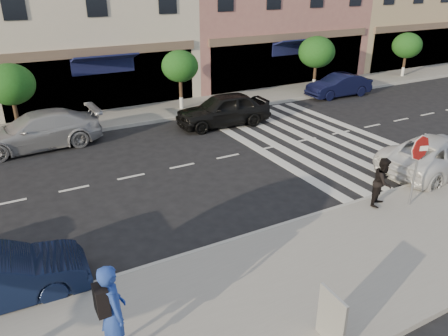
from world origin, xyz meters
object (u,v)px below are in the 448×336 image
(photographer, at_px, (113,311))
(car_near_right, at_px, (439,154))
(walker, at_px, (383,182))
(car_far_right, at_px, (339,85))
(car_far_left, at_px, (37,131))
(poster_board, at_px, (332,319))
(car_far_mid, at_px, (223,110))
(stop_sign, at_px, (419,154))

(photographer, bearing_deg, car_near_right, -77.33)
(walker, relative_size, car_far_right, 0.38)
(walker, relative_size, car_far_left, 0.30)
(car_near_right, distance_m, car_far_left, 15.76)
(poster_board, relative_size, car_far_mid, 0.25)
(walker, xyz_separation_m, poster_board, (-5.12, -3.50, -0.21))
(stop_sign, xyz_separation_m, poster_board, (-5.93, -3.04, -1.10))
(car_near_right, bearing_deg, car_far_right, -26.80)
(car_near_right, xyz_separation_m, car_far_left, (-12.44, 9.68, 0.07))
(car_far_left, bearing_deg, car_far_right, 89.83)
(stop_sign, distance_m, walker, 1.29)
(poster_board, distance_m, car_far_right, 19.93)
(stop_sign, distance_m, car_far_mid, 10.16)
(photographer, bearing_deg, walker, -78.16)
(car_near_right, distance_m, car_far_right, 11.03)
(car_near_right, height_order, car_far_left, car_far_left)
(stop_sign, xyz_separation_m, car_far_left, (-9.24, 11.14, -1.07))
(poster_board, relative_size, car_far_right, 0.29)
(photographer, xyz_separation_m, poster_board, (3.62, -1.74, -0.41))
(car_far_left, bearing_deg, car_far_mid, 80.95)
(walker, xyz_separation_m, car_far_right, (8.46, 11.09, -0.26))
(photographer, bearing_deg, car_far_mid, -36.40)
(poster_board, bearing_deg, photographer, 157.52)
(stop_sign, relative_size, car_far_left, 0.44)
(car_far_mid, distance_m, car_far_right, 8.80)
(stop_sign, relative_size, walker, 1.47)
(car_far_right, bearing_deg, stop_sign, -30.92)
(car_far_left, relative_size, car_far_right, 1.28)
(walker, bearing_deg, car_near_right, -11.82)
(car_far_right, bearing_deg, photographer, -50.65)
(car_far_mid, bearing_deg, stop_sign, 9.48)
(walker, relative_size, car_near_right, 0.32)
(poster_board, distance_m, car_near_right, 10.18)
(photographer, bearing_deg, stop_sign, -81.78)
(stop_sign, bearing_deg, car_far_left, 148.55)
(car_far_mid, relative_size, car_far_right, 1.13)
(car_far_mid, xyz_separation_m, car_far_right, (8.68, 1.49, -0.11))
(stop_sign, relative_size, photographer, 1.17)
(stop_sign, bearing_deg, car_far_right, 75.35)
(photographer, xyz_separation_m, car_far_left, (0.31, 12.44, -0.38))
(walker, xyz_separation_m, car_far_mid, (-0.22, 9.60, -0.14))
(photographer, relative_size, car_near_right, 0.40)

